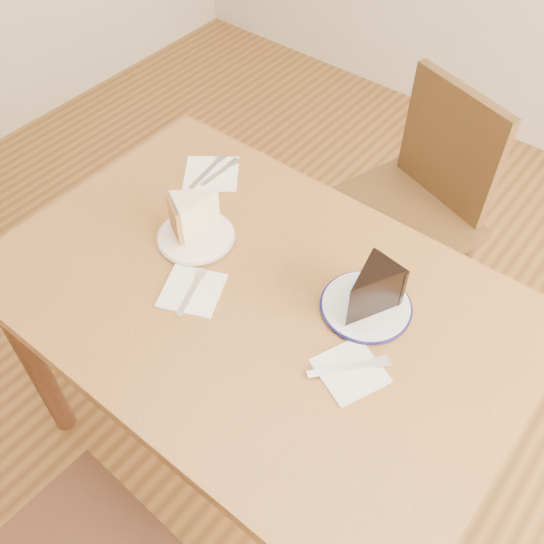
# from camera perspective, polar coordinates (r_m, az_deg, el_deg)

# --- Properties ---
(ground) EXTENTS (4.00, 4.00, 0.00)m
(ground) POSITION_cam_1_polar(r_m,az_deg,el_deg) (2.00, -1.02, -15.75)
(ground) COLOR #523115
(ground) RESTS_ON ground
(table) EXTENTS (1.20, 0.80, 0.75)m
(table) POSITION_cam_1_polar(r_m,az_deg,el_deg) (1.44, -1.37, -4.60)
(table) COLOR brown
(table) RESTS_ON ground
(chair_far) EXTENTS (0.55, 0.55, 0.88)m
(chair_far) POSITION_cam_1_polar(r_m,az_deg,el_deg) (1.98, 12.51, 5.76)
(chair_far) COLOR #352010
(chair_far) RESTS_ON ground
(plate_cream) EXTENTS (0.18, 0.18, 0.01)m
(plate_cream) POSITION_cam_1_polar(r_m,az_deg,el_deg) (1.48, -7.15, 3.31)
(plate_cream) COLOR white
(plate_cream) RESTS_ON table
(plate_navy) EXTENTS (0.19, 0.19, 0.01)m
(plate_navy) POSITION_cam_1_polar(r_m,az_deg,el_deg) (1.34, 8.83, -3.22)
(plate_navy) COLOR white
(plate_navy) RESTS_ON table
(carrot_cake) EXTENTS (0.12, 0.13, 0.10)m
(carrot_cake) POSITION_cam_1_polar(r_m,az_deg,el_deg) (1.46, -6.94, 5.49)
(carrot_cake) COLOR #FAEFCF
(carrot_cake) RESTS_ON plate_cream
(chocolate_cake) EXTENTS (0.10, 0.14, 0.10)m
(chocolate_cake) POSITION_cam_1_polar(r_m,az_deg,el_deg) (1.29, 8.92, -2.12)
(chocolate_cake) COLOR black
(chocolate_cake) RESTS_ON plate_navy
(napkin_cream) EXTENTS (0.17, 0.17, 0.00)m
(napkin_cream) POSITION_cam_1_polar(r_m,az_deg,el_deg) (1.37, -7.54, -1.73)
(napkin_cream) COLOR white
(napkin_cream) RESTS_ON table
(napkin_navy) EXTENTS (0.16, 0.16, 0.00)m
(napkin_navy) POSITION_cam_1_polar(r_m,az_deg,el_deg) (1.25, 7.35, -9.19)
(napkin_navy) COLOR white
(napkin_navy) RESTS_ON table
(napkin_spare) EXTENTS (0.20, 0.20, 0.00)m
(napkin_spare) POSITION_cam_1_polar(r_m,az_deg,el_deg) (1.66, -5.72, 9.21)
(napkin_spare) COLOR white
(napkin_spare) RESTS_ON table
(fork_cream) EXTENTS (0.06, 0.14, 0.00)m
(fork_cream) POSITION_cam_1_polar(r_m,az_deg,el_deg) (1.36, -7.61, -1.90)
(fork_cream) COLOR silver
(fork_cream) RESTS_ON napkin_cream
(knife_navy) EXTENTS (0.12, 0.14, 0.00)m
(knife_navy) POSITION_cam_1_polar(r_m,az_deg,el_deg) (1.25, 7.16, -8.92)
(knife_navy) COLOR silver
(knife_navy) RESTS_ON napkin_navy
(fork_spare) EXTENTS (0.02, 0.14, 0.00)m
(fork_spare) POSITION_cam_1_polar(r_m,az_deg,el_deg) (1.65, -4.94, 9.30)
(fork_spare) COLOR silver
(fork_spare) RESTS_ON napkin_spare
(knife_spare) EXTENTS (0.04, 0.16, 0.00)m
(knife_spare) POSITION_cam_1_polar(r_m,az_deg,el_deg) (1.66, -6.11, 9.35)
(knife_spare) COLOR silver
(knife_spare) RESTS_ON napkin_spare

